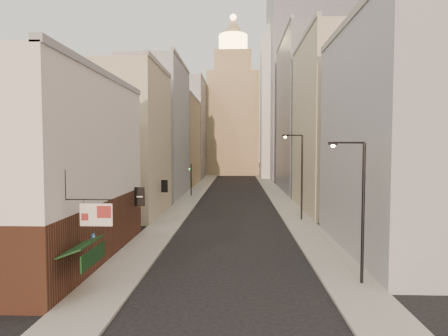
% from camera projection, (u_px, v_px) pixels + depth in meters
% --- Properties ---
extents(ground, '(360.00, 360.00, 0.00)m').
position_uv_depth(ground, '(228.00, 330.00, 15.17)').
color(ground, black).
rests_on(ground, ground).
extents(sidewalk_left, '(3.00, 140.00, 0.15)m').
position_uv_depth(sidewalk_left, '(201.00, 187.00, 70.29)').
color(sidewalk_left, gray).
rests_on(sidewalk_left, ground).
extents(sidewalk_right, '(3.00, 140.00, 0.15)m').
position_uv_depth(sidewalk_right, '(270.00, 187.00, 69.81)').
color(sidewalk_right, gray).
rests_on(sidewalk_right, ground).
extents(near_building_left, '(8.30, 23.04, 12.30)m').
position_uv_depth(near_building_left, '(62.00, 169.00, 24.24)').
color(near_building_left, '#553020').
rests_on(near_building_left, ground).
extents(left_bldg_beige, '(8.00, 12.00, 16.00)m').
position_uv_depth(left_bldg_beige, '(125.00, 143.00, 41.13)').
color(left_bldg_beige, tan).
rests_on(left_bldg_beige, ground).
extents(left_bldg_grey, '(8.00, 16.00, 20.00)m').
position_uv_depth(left_bldg_grey, '(157.00, 131.00, 56.99)').
color(left_bldg_grey, gray).
rests_on(left_bldg_grey, ground).
extents(left_bldg_tan, '(8.00, 18.00, 17.00)m').
position_uv_depth(left_bldg_tan, '(176.00, 143.00, 75.04)').
color(left_bldg_tan, '#8C7754').
rests_on(left_bldg_tan, ground).
extents(left_bldg_wingrid, '(8.00, 20.00, 24.00)m').
position_uv_depth(left_bldg_wingrid, '(189.00, 130.00, 94.81)').
color(left_bldg_wingrid, gray).
rests_on(left_bldg_wingrid, ground).
extents(right_bldg_grey, '(8.00, 16.00, 16.00)m').
position_uv_depth(right_bldg_grey, '(403.00, 139.00, 26.28)').
color(right_bldg_grey, gray).
rests_on(right_bldg_grey, ground).
extents(right_bldg_beige, '(8.00, 16.00, 20.00)m').
position_uv_depth(right_bldg_beige, '(336.00, 126.00, 44.13)').
color(right_bldg_beige, tan).
rests_on(right_bldg_beige, ground).
extents(right_bldg_wingrid, '(8.00, 20.00, 26.00)m').
position_uv_depth(right_bldg_wingrid, '(306.00, 115.00, 63.93)').
color(right_bldg_wingrid, gray).
rests_on(right_bldg_wingrid, ground).
extents(highrise, '(21.00, 23.00, 51.20)m').
position_uv_depth(highrise, '(310.00, 73.00, 90.97)').
color(highrise, gray).
rests_on(highrise, ground).
extents(clock_tower, '(14.00, 14.00, 44.90)m').
position_uv_depth(clock_tower, '(233.00, 112.00, 106.07)').
color(clock_tower, '#8C7754').
rests_on(clock_tower, ground).
extents(white_tower, '(8.00, 8.00, 41.50)m').
position_uv_depth(white_tower, '(277.00, 102.00, 91.65)').
color(white_tower, silver).
rests_on(white_tower, ground).
extents(streetlamp_near, '(2.02, 0.43, 7.73)m').
position_uv_depth(streetlamp_near, '(360.00, 204.00, 19.85)').
color(streetlamp_near, black).
rests_on(streetlamp_near, ground).
extents(streetlamp_mid, '(2.19, 0.97, 8.74)m').
position_uv_depth(streetlamp_mid, '(300.00, 172.00, 37.66)').
color(streetlamp_mid, black).
rests_on(streetlamp_mid, ground).
extents(traffic_light_left, '(0.57, 0.49, 5.00)m').
position_uv_depth(traffic_light_left, '(191.00, 173.00, 56.96)').
color(traffic_light_left, black).
rests_on(traffic_light_left, ground).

